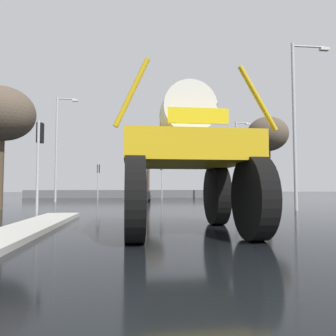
# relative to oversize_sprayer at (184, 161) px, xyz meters

# --- Properties ---
(ground_plane) EXTENTS (120.00, 120.00, 0.00)m
(ground_plane) POSITION_rel_oversize_sprayer_xyz_m (-0.34, 11.87, -2.01)
(ground_plane) COLOR black
(median_island) EXTENTS (1.33, 11.68, 0.15)m
(median_island) POSITION_rel_oversize_sprayer_xyz_m (-4.45, -0.53, -1.93)
(median_island) COLOR #B2AFA8
(median_island) RESTS_ON ground
(oversize_sprayer) EXTENTS (3.90, 5.34, 4.24)m
(oversize_sprayer) POSITION_rel_oversize_sprayer_xyz_m (0.00, 0.00, 0.00)
(oversize_sprayer) COLOR black
(oversize_sprayer) RESTS_ON ground
(sedan_ahead) EXTENTS (2.14, 4.22, 1.52)m
(sedan_ahead) POSITION_rel_oversize_sprayer_xyz_m (-1.11, 21.12, -1.29)
(sedan_ahead) COLOR black
(sedan_ahead) RESTS_ON ground
(traffic_signal_near_left) EXTENTS (0.24, 0.54, 4.06)m
(traffic_signal_near_left) POSITION_rel_oversize_sprayer_xyz_m (-5.38, 4.80, 0.95)
(traffic_signal_near_left) COLOR #A8AAAF
(traffic_signal_near_left) RESTS_ON ground
(traffic_signal_near_right) EXTENTS (0.24, 0.54, 3.49)m
(traffic_signal_near_right) POSITION_rel_oversize_sprayer_xyz_m (3.46, 4.81, 0.53)
(traffic_signal_near_right) COLOR #A8AAAF
(traffic_signal_near_right) RESTS_ON ground
(traffic_signal_far_left) EXTENTS (0.24, 0.55, 3.93)m
(traffic_signal_far_left) POSITION_rel_oversize_sprayer_xyz_m (1.30, 23.87, 0.86)
(traffic_signal_far_left) COLOR #A8AAAF
(traffic_signal_far_left) RESTS_ON ground
(traffic_signal_far_right) EXTENTS (0.24, 0.55, 3.62)m
(traffic_signal_far_right) POSITION_rel_oversize_sprayer_xyz_m (-5.14, 23.87, 0.63)
(traffic_signal_far_right) COLOR #A8AAAF
(traffic_signal_far_right) RESTS_ON ground
(streetlight_near_right) EXTENTS (2.19, 0.24, 9.16)m
(streetlight_near_right) POSITION_rel_oversize_sprayer_xyz_m (7.33, 7.41, 3.07)
(streetlight_near_right) COLOR #A8AAAF
(streetlight_near_right) RESTS_ON ground
(streetlight_far_left) EXTENTS (1.82, 0.24, 8.84)m
(streetlight_far_left) POSITION_rel_oversize_sprayer_xyz_m (-7.86, 18.38, 2.86)
(streetlight_far_left) COLOR #A8AAAF
(streetlight_far_left) RESTS_ON ground
(streetlight_far_right) EXTENTS (1.62, 0.24, 7.94)m
(streetlight_far_right) POSITION_rel_oversize_sprayer_xyz_m (8.88, 22.46, 2.38)
(streetlight_far_right) COLOR #A8AAAF
(streetlight_far_right) RESTS_ON ground
(bare_tree_left) EXTENTS (3.60, 3.60, 6.93)m
(bare_tree_left) POSITION_rel_oversize_sprayer_xyz_m (-8.89, 9.72, 3.35)
(bare_tree_left) COLOR #473828
(bare_tree_left) RESTS_ON ground
(bare_tree_right) EXTENTS (2.97, 2.97, 6.40)m
(bare_tree_right) POSITION_rel_oversize_sprayer_xyz_m (8.24, 13.42, 3.05)
(bare_tree_right) COLOR #473828
(bare_tree_right) RESTS_ON ground
(bare_tree_far_center) EXTENTS (3.85, 3.85, 7.88)m
(bare_tree_far_center) POSITION_rel_oversize_sprayer_xyz_m (0.05, 27.74, 4.20)
(bare_tree_far_center) COLOR #473828
(bare_tree_far_center) RESTS_ON ground
(roadside_barrier) EXTENTS (27.19, 0.24, 0.90)m
(roadside_barrier) POSITION_rel_oversize_sprayer_xyz_m (-0.34, 28.28, -1.56)
(roadside_barrier) COLOR #59595B
(roadside_barrier) RESTS_ON ground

